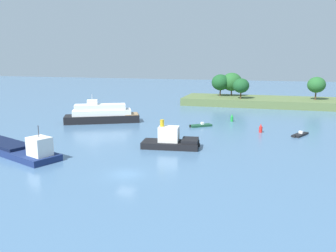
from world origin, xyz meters
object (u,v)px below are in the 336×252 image
white_riverboat (102,114)px  channel_buoy_red (261,129)px  channel_buoy_green (232,118)px  fishing_skiff (201,125)px  small_motorboat (300,134)px  tugboat (171,141)px

white_riverboat → channel_buoy_red: bearing=-2.1°
channel_buoy_red → channel_buoy_green: same height
white_riverboat → channel_buoy_green: (30.10, 9.72, -1.11)m
channel_buoy_green → channel_buoy_red: bearing=-57.6°
fishing_skiff → channel_buoy_red: channel_buoy_red is taller
fishing_skiff → channel_buoy_green: channel_buoy_green is taller
fishing_skiff → channel_buoy_green: 10.34m
white_riverboat → channel_buoy_green: size_ratio=9.45×
white_riverboat → channel_buoy_red: 37.17m
small_motorboat → channel_buoy_green: (-14.73, 11.88, 0.60)m
fishing_skiff → white_riverboat: (-23.91, -1.45, 1.67)m
fishing_skiff → tugboat: tugboat is taller
tugboat → channel_buoy_red: tugboat is taller
small_motorboat → white_riverboat: (-44.82, 2.16, 1.71)m
tugboat → small_motorboat: bearing=36.1°
channel_buoy_red → small_motorboat: bearing=-5.9°
small_motorboat → channel_buoy_green: size_ratio=2.78×
tugboat → channel_buoy_green: bearing=74.9°
white_riverboat → channel_buoy_red: size_ratio=9.45×
fishing_skiff → white_riverboat: 24.02m
tugboat → channel_buoy_red: size_ratio=5.38×
small_motorboat → tugboat: size_ratio=0.52×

